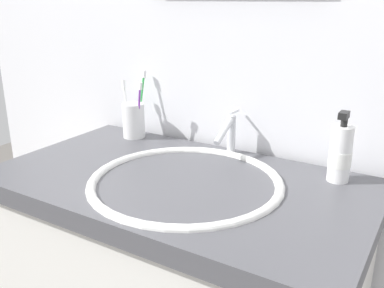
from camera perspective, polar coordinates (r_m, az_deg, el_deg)
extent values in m
cube|color=silver|center=(1.26, 5.89, 13.16)|extent=(2.14, 0.04, 2.40)
cube|color=#4C4C51|center=(1.08, -1.81, -5.70)|extent=(0.94, 0.53, 0.05)
ellipsoid|color=white|center=(1.07, -0.85, -7.53)|extent=(0.42, 0.42, 0.10)
torus|color=white|center=(1.04, -0.86, -5.13)|extent=(0.48, 0.48, 0.02)
cylinder|color=#595B60|center=(1.09, -0.84, -9.65)|extent=(0.03, 0.03, 0.01)
cylinder|color=silver|center=(1.23, 5.27, 1.27)|extent=(0.02, 0.02, 0.11)
cylinder|color=silver|center=(1.18, 4.34, 1.82)|extent=(0.02, 0.10, 0.07)
cylinder|color=silver|center=(1.22, 5.68, 4.29)|extent=(0.01, 0.05, 0.01)
cylinder|color=white|center=(1.38, -7.78, 3.13)|extent=(0.07, 0.07, 0.11)
cylinder|color=white|center=(1.40, -8.64, 4.62)|extent=(0.04, 0.03, 0.16)
cube|color=white|center=(1.40, -9.12, 7.89)|extent=(0.02, 0.01, 0.03)
cylinder|color=purple|center=(1.35, -7.12, 4.30)|extent=(0.03, 0.02, 0.17)
cube|color=white|center=(1.32, -6.93, 7.72)|extent=(0.02, 0.01, 0.03)
cylinder|color=green|center=(1.39, -6.88, 5.25)|extent=(0.01, 0.05, 0.19)
cube|color=white|center=(1.39, -6.42, 9.23)|extent=(0.01, 0.02, 0.03)
cylinder|color=white|center=(1.09, 19.17, -1.27)|extent=(0.05, 0.05, 0.14)
cylinder|color=black|center=(1.07, 19.62, 2.74)|extent=(0.02, 0.02, 0.02)
cube|color=black|center=(1.05, 19.60, 3.64)|extent=(0.02, 0.04, 0.02)
cylinder|color=white|center=(1.09, 19.10, -1.87)|extent=(0.05, 0.05, 0.04)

